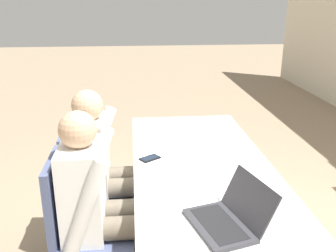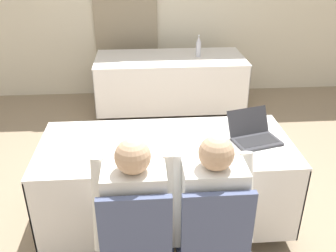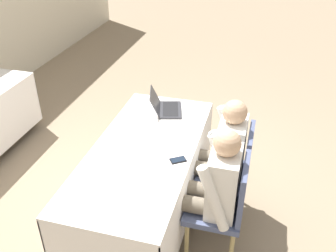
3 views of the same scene
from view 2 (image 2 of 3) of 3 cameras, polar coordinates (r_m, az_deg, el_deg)
ground_plane at (r=3.23m, az=-0.29°, el=-14.23°), size 24.00×24.00×0.00m
curtain_panel at (r=5.38m, az=-6.60°, el=18.25°), size 0.87×0.04×2.65m
conference_table_near at (r=2.89m, az=-0.32°, el=-5.65°), size 1.89×0.84×0.75m
conference_table_far at (r=4.89m, az=0.31°, el=8.46°), size 1.89×0.84×0.75m
laptop at (r=2.89m, az=13.00°, el=-1.40°), size 0.40×0.38×0.21m
cell_phone at (r=2.52m, az=-1.90°, el=-6.15°), size 0.13×0.14×0.01m
paper_beside_laptop at (r=2.78m, az=14.77°, el=-3.78°), size 0.22×0.30×0.00m
water_bottle at (r=4.86m, az=4.66°, el=11.93°), size 0.06×0.06×0.27m
chair_near_left at (r=2.35m, az=-4.80°, el=-16.80°), size 0.44×0.44×0.91m
chair_near_right at (r=2.38m, az=6.68°, el=-16.18°), size 0.44×0.44×0.91m
person_checkered_shirt at (r=2.32m, az=-4.95°, el=-12.19°), size 0.50×0.52×1.17m
person_white_shirt at (r=2.35m, az=6.43°, el=-11.63°), size 0.50×0.52×1.17m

